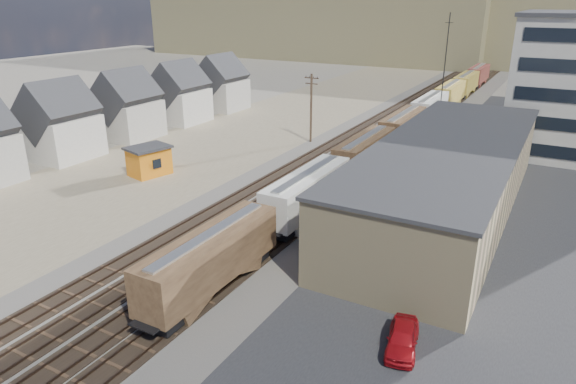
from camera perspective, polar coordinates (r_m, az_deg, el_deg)
The scene contains 14 objects.
ground at distance 39.93m, azimuth -14.01°, elevation -10.23°, with size 300.00×300.00×0.00m, color #6B6356.
ballast_bed at distance 80.80m, azimuth 10.52°, elevation 6.06°, with size 18.00×200.00×0.06m, color #4C4742.
dirt_yard at distance 80.72m, azimuth -5.48°, elevation 6.29°, with size 24.00×180.00×0.03m, color #71624E.
asphalt_lot at distance 62.74m, azimuth 25.16°, elevation 0.04°, with size 26.00×120.00×0.04m, color #232326.
rail_tracks at distance 80.95m, azimuth 10.16°, elevation 6.17°, with size 11.40×200.00×0.24m.
freight_train at distance 83.46m, azimuth 14.18°, elevation 8.19°, with size 3.00×119.74×4.46m.
warehouse at distance 52.90m, azimuth 17.26°, elevation 1.66°, with size 12.40×40.40×7.25m.
utility_pole_north at distance 75.53m, azimuth 2.59°, elevation 9.46°, with size 2.20×0.32×10.00m.
radio_mast at distance 87.04m, azimuth 16.95°, elevation 12.68°, with size 1.20×0.16×18.00m.
townhouse_row at distance 78.05m, azimuth -20.58°, elevation 7.82°, with size 8.15×68.16×10.47m.
hills_north at distance 193.89m, azimuth 22.87°, elevation 17.53°, with size 265.00×80.00×32.00m.
maintenance_shed at distance 63.96m, azimuth -15.18°, elevation 3.41°, with size 4.85×5.63×3.55m.
parked_car_red at distance 33.15m, azimuth 12.60°, elevation -15.63°, with size 1.81×4.50×1.53m, color #A60F15.
parked_car_blue at distance 79.60m, azimuth 26.15°, elevation 4.59°, with size 2.60×5.65×1.57m, color navy.
Camera 1 is at (24.34, -24.36, 20.21)m, focal length 32.00 mm.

